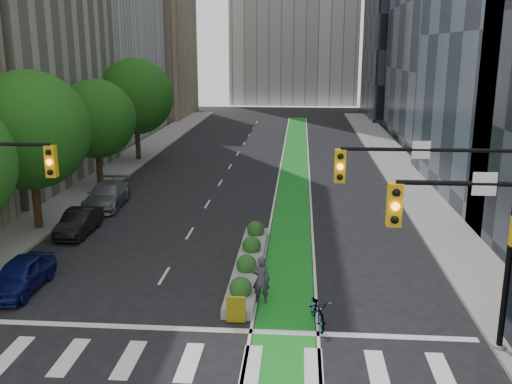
% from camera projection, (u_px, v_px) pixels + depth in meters
% --- Properties ---
extents(ground, '(160.00, 160.00, 0.00)m').
position_uv_depth(ground, '(195.00, 347.00, 19.38)').
color(ground, black).
rests_on(ground, ground).
extents(sidewalk_left, '(3.60, 90.00, 0.15)m').
position_uv_depth(sidewalk_left, '(104.00, 177.00, 44.41)').
color(sidewalk_left, gray).
rests_on(sidewalk_left, ground).
extents(sidewalk_right, '(3.60, 90.00, 0.15)m').
position_uv_depth(sidewalk_right, '(411.00, 182.00, 42.62)').
color(sidewalk_right, gray).
rests_on(sidewalk_right, ground).
extents(bike_lane_paint, '(2.20, 70.00, 0.01)m').
position_uv_depth(bike_lane_paint, '(295.00, 168.00, 48.13)').
color(bike_lane_paint, '#188621').
rests_on(bike_lane_paint, ground).
extents(building_tan_far, '(14.00, 16.00, 26.00)m').
position_uv_depth(building_tan_far, '(138.00, 25.00, 81.45)').
color(building_tan_far, tan).
rests_on(building_tan_far, ground).
extents(building_dark_end, '(14.00, 18.00, 28.00)m').
position_uv_depth(building_dark_end, '(421.00, 17.00, 80.10)').
color(building_dark_end, black).
rests_on(building_dark_end, ground).
extents(tree_mid, '(6.40, 6.40, 8.78)m').
position_uv_depth(tree_mid, '(30.00, 130.00, 30.43)').
color(tree_mid, black).
rests_on(tree_mid, ground).
extents(tree_midfar, '(5.60, 5.60, 7.76)m').
position_uv_depth(tree_midfar, '(96.00, 119.00, 40.24)').
color(tree_midfar, black).
rests_on(tree_midfar, ground).
extents(tree_far, '(6.60, 6.60, 9.00)m').
position_uv_depth(tree_far, '(135.00, 97.00, 49.72)').
color(tree_far, black).
rests_on(tree_far, ground).
extents(signal_right, '(5.82, 0.51, 7.20)m').
position_uv_depth(signal_right, '(465.00, 213.00, 17.98)').
color(signal_right, black).
rests_on(signal_right, ground).
extents(median_planter, '(1.20, 10.26, 1.10)m').
position_uv_depth(median_planter, '(249.00, 262.00, 25.99)').
color(median_planter, gray).
rests_on(median_planter, ground).
extents(bicycle, '(1.09, 2.18, 1.09)m').
position_uv_depth(bicycle, '(318.00, 310.00, 20.85)').
color(bicycle, gray).
rests_on(bicycle, ground).
extents(cyclist, '(0.74, 0.51, 1.94)m').
position_uv_depth(cyclist, '(261.00, 280.00, 22.49)').
color(cyclist, '#37333D').
rests_on(cyclist, ground).
extents(parked_car_left_near, '(1.67, 4.13, 1.41)m').
position_uv_depth(parked_car_left_near, '(21.00, 275.00, 23.68)').
color(parked_car_left_near, '#0D1453').
rests_on(parked_car_left_near, ground).
extents(parked_car_left_mid, '(1.45, 4.08, 1.34)m').
position_uv_depth(parked_car_left_mid, '(79.00, 222.00, 30.92)').
color(parked_car_left_mid, black).
rests_on(parked_car_left_mid, ground).
extents(parked_car_left_far, '(2.45, 5.39, 1.53)m').
position_uv_depth(parked_car_left_far, '(107.00, 195.00, 36.20)').
color(parked_car_left_far, slate).
rests_on(parked_car_left_far, ground).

